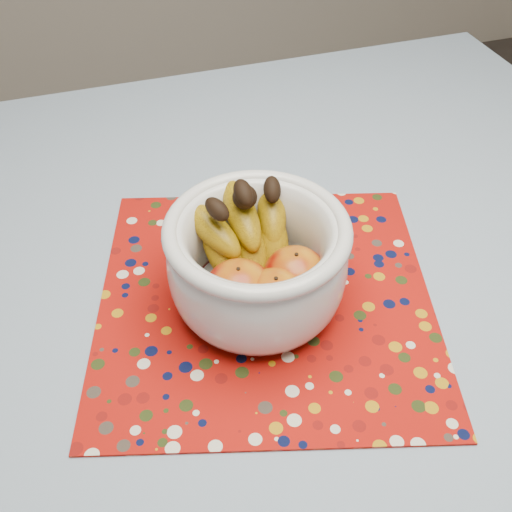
% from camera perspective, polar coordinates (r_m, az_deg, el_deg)
% --- Properties ---
extents(table, '(1.20, 1.20, 0.75)m').
position_cam_1_polar(table, '(0.94, 5.73, -5.41)').
color(table, brown).
rests_on(table, ground).
extents(tablecloth, '(1.32, 1.32, 0.01)m').
position_cam_1_polar(tablecloth, '(0.88, 6.09, -1.94)').
color(tablecloth, slate).
rests_on(tablecloth, table).
extents(placemat, '(0.57, 0.57, 0.00)m').
position_cam_1_polar(placemat, '(0.84, 0.93, -4.06)').
color(placemat, '#9B0E08').
rests_on(placemat, tablecloth).
extents(fruit_bowl, '(0.24, 0.25, 0.17)m').
position_cam_1_polar(fruit_bowl, '(0.78, -0.09, -0.10)').
color(fruit_bowl, silver).
rests_on(fruit_bowl, placemat).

